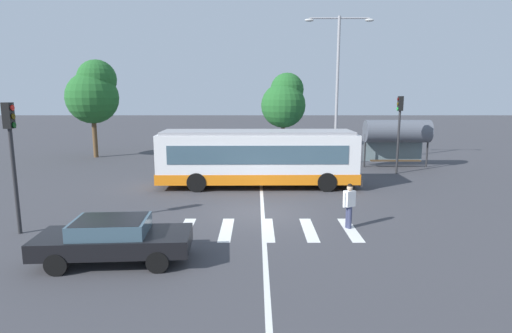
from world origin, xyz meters
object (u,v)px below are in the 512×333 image
(city_transit_bus, at_px, (256,158))
(parked_car_blue, at_px, (311,146))
(background_tree_right, at_px, (283,101))
(background_tree_left, at_px, (92,92))
(foreground_sedan, at_px, (112,238))
(parked_car_teal, at_px, (212,147))
(parked_car_silver, at_px, (246,146))
(parked_car_white, at_px, (279,146))
(traffic_light_near_corner, at_px, (9,147))
(traffic_light_far_corner, at_px, (397,122))
(bus_stop_shelter, at_px, (395,132))
(twin_arm_street_lamp, at_px, (336,77))
(pedestrian_crossing_street, at_px, (348,203))

(city_transit_bus, distance_m, parked_car_blue, 12.39)
(parked_car_blue, relative_size, background_tree_right, 0.67)
(background_tree_left, distance_m, background_tree_right, 15.88)
(foreground_sedan, bearing_deg, parked_car_teal, 87.86)
(parked_car_teal, height_order, parked_car_silver, same)
(foreground_sedan, xyz_separation_m, parked_car_white, (6.27, 21.85, 0.00))
(parked_car_white, bearing_deg, traffic_light_near_corner, -118.83)
(parked_car_teal, xyz_separation_m, traffic_light_far_corner, (12.38, -7.48, 2.48))
(city_transit_bus, height_order, parked_car_teal, city_transit_bus)
(city_transit_bus, distance_m, parked_car_teal, 11.84)
(city_transit_bus, height_order, traffic_light_far_corner, traffic_light_far_corner)
(foreground_sedan, xyz_separation_m, bus_stop_shelter, (13.89, 16.47, 1.65))
(city_transit_bus, relative_size, parked_car_teal, 2.36)
(parked_car_white, distance_m, background_tree_left, 15.31)
(foreground_sedan, distance_m, parked_car_white, 22.73)
(parked_car_silver, xyz_separation_m, parked_car_blue, (5.28, 0.11, 0.00))
(parked_car_teal, relative_size, background_tree_left, 0.60)
(traffic_light_near_corner, bearing_deg, parked_car_blue, 55.56)
(parked_car_blue, xyz_separation_m, twin_arm_street_lamp, (0.97, -4.66, 5.37))
(pedestrian_crossing_street, xyz_separation_m, traffic_light_far_corner, (5.43, 10.87, 2.28))
(city_transit_bus, relative_size, background_tree_right, 1.57)
(city_transit_bus, xyz_separation_m, traffic_light_near_corner, (-8.67, -7.70, 1.58))
(city_transit_bus, height_order, background_tree_right, background_tree_right)
(parked_car_teal, distance_m, parked_car_white, 5.47)
(city_transit_bus, distance_m, traffic_light_near_corner, 11.70)
(parked_car_blue, xyz_separation_m, bus_stop_shelter, (5.03, -5.36, 1.65))
(bus_stop_shelter, height_order, background_tree_left, background_tree_left)
(twin_arm_street_lamp, bearing_deg, traffic_light_far_corner, -42.48)
(pedestrian_crossing_street, relative_size, parked_car_blue, 0.37)
(parked_car_blue, height_order, background_tree_right, background_tree_right)
(pedestrian_crossing_street, bearing_deg, parked_car_white, 94.57)
(traffic_light_near_corner, height_order, background_tree_right, background_tree_right)
(foreground_sedan, relative_size, bus_stop_shelter, 1.05)
(twin_arm_street_lamp, distance_m, background_tree_left, 18.66)
(pedestrian_crossing_street, relative_size, foreground_sedan, 0.37)
(pedestrian_crossing_street, distance_m, bus_stop_shelter, 14.67)
(pedestrian_crossing_street, relative_size, traffic_light_near_corner, 0.36)
(foreground_sedan, relative_size, twin_arm_street_lamp, 0.46)
(pedestrian_crossing_street, bearing_deg, parked_car_teal, 110.74)
(parked_car_teal, relative_size, parked_car_blue, 0.99)
(parked_car_teal, bearing_deg, twin_arm_street_lamp, -26.03)
(parked_car_silver, distance_m, twin_arm_street_lamp, 9.41)
(twin_arm_street_lamp, bearing_deg, parked_car_white, 127.32)
(parked_car_blue, height_order, traffic_light_far_corner, traffic_light_far_corner)
(city_transit_bus, xyz_separation_m, pedestrian_crossing_street, (3.40, -7.09, -0.62))
(city_transit_bus, relative_size, parked_car_silver, 2.38)
(parked_car_white, bearing_deg, background_tree_right, 81.98)
(city_transit_bus, distance_m, parked_car_silver, 11.46)
(parked_car_teal, relative_size, traffic_light_far_corner, 0.94)
(parked_car_blue, relative_size, bus_stop_shelter, 1.04)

